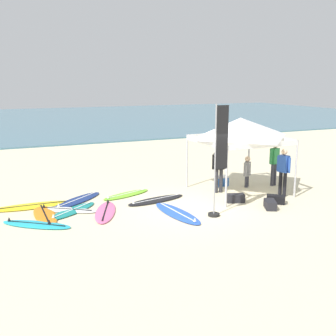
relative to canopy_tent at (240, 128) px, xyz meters
The scene contains 22 objects.
ground_plane 3.54m from the canopy_tent, 157.57° to the right, with size 80.00×80.00×0.00m, color beige.
sea 31.90m from the canopy_tent, 94.36° to the left, with size 80.00×36.00×0.10m, color teal.
canopy_tent is the anchor object (origin of this frame).
surfboard_blue 4.20m from the canopy_tent, 155.77° to the right, with size 0.90×2.51×0.19m.
surfboard_lime 4.75m from the canopy_tent, 162.67° to the left, with size 2.06×1.22×0.19m.
surfboard_pink 5.69m from the canopy_tent, behind, with size 1.35×2.28×0.19m.
surfboard_yellow 7.69m from the canopy_tent, behind, with size 2.60×0.70×0.19m.
surfboard_black 3.99m from the canopy_tent, behind, with size 2.30×1.06×0.19m.
surfboard_cyan 7.69m from the canopy_tent, behind, with size 2.04×1.77×0.19m.
surfboard_navy 6.28m from the canopy_tent, 167.86° to the left, with size 2.18×1.94×0.19m.
surfboard_white 6.66m from the canopy_tent, behind, with size 1.89×1.56×0.19m.
surfboard_orange 7.32m from the canopy_tent, behind, with size 0.63×2.31×0.19m.
surfboard_teal 6.53m from the canopy_tent, behind, with size 1.98×1.75×0.19m.
person_blue 2.11m from the canopy_tent, 44.32° to the right, with size 0.31×0.53×1.71m.
person_green 2.29m from the canopy_tent, ahead, with size 0.52×0.33×1.71m.
person_black 1.58m from the canopy_tent, 160.86° to the left, with size 0.55×0.27×1.71m.
person_grey 1.95m from the canopy_tent, 35.29° to the left, with size 0.41×0.42×1.20m.
banner_flag 3.03m from the canopy_tent, 136.02° to the right, with size 0.60×0.36×3.40m.
gear_bag_near_tent 2.86m from the canopy_tent, 78.57° to the right, with size 0.60×0.32×0.28m, color black.
gear_bag_by_pole 2.61m from the canopy_tent, 127.33° to the right, with size 0.60×0.32×0.28m, color #232328.
gear_bag_on_sand 3.11m from the canopy_tent, 95.06° to the right, with size 0.60×0.32×0.28m, color #232328.
cooler_box 2.43m from the canopy_tent, 94.35° to the left, with size 0.50×0.36×0.39m.
Camera 1 is at (-5.95, -11.43, 4.06)m, focal length 44.07 mm.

